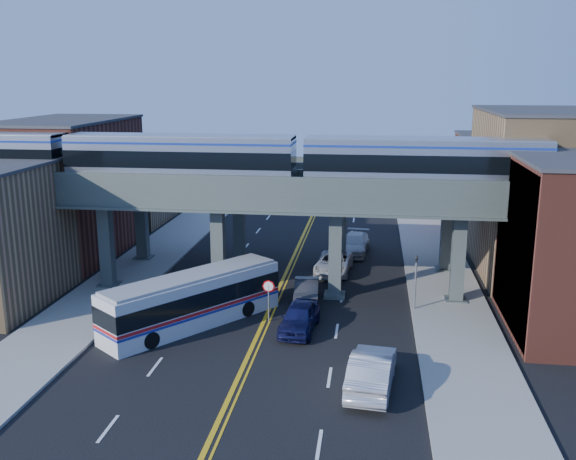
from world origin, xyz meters
The scene contains 19 objects.
ground centered at (0.00, 0.00, 0.00)m, with size 120.00×120.00×0.00m, color black.
sidewalk_west centered at (-11.50, 10.00, 0.08)m, with size 5.00×70.00×0.16m, color gray.
sidewalk_east centered at (11.50, 10.00, 0.08)m, with size 5.00×70.00×0.16m, color gray.
building_west_b centered at (-18.50, 16.00, 5.50)m, with size 8.00×14.00×11.00m, color brown.
building_west_c centered at (-18.50, 29.00, 4.00)m, with size 8.00×10.00×8.00m, color #96764D.
building_east_b centered at (18.50, 16.00, 6.00)m, with size 8.00×14.00×12.00m, color #96764D.
building_east_c centered at (18.50, 29.00, 4.50)m, with size 8.00×10.00×9.00m, color brown.
mural_panel centered at (14.55, 4.00, 4.75)m, with size 0.10×9.50×9.50m, color teal.
elevated_viaduct_near centered at (0.00, 8.00, 6.47)m, with size 52.00×3.60×7.40m.
elevated_viaduct_far centered at (0.00, 15.00, 6.47)m, with size 52.00×3.60×7.40m.
transit_train centered at (-6.38, 8.00, 9.26)m, with size 46.99×2.95×3.43m.
stop_sign centered at (0.30, 3.00, 1.76)m, with size 0.76×0.09×2.63m.
traffic_signal centered at (9.20, 6.00, 2.30)m, with size 0.15×0.18×4.10m.
transit_bus centered at (-4.10, 1.84, 1.54)m, with size 9.21×10.77×3.00m.
car_lane_a centered at (2.31, 1.80, 0.82)m, with size 1.93×4.80×1.64m, color #10133D.
car_lane_b centered at (2.22, 6.67, 0.75)m, with size 1.58×4.53×1.49m, color #272729.
car_lane_c centered at (3.57, 13.47, 0.75)m, with size 2.49×5.40×1.50m, color silver.
car_lane_d centered at (4.96, 19.19, 0.81)m, with size 2.26×5.55×1.61m, color #BCBCC1.
car_parked_curb centered at (6.56, -4.84, 0.93)m, with size 1.96×5.62×1.85m, color #B1B1B6.
Camera 1 is at (6.32, -33.24, 14.60)m, focal length 40.00 mm.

